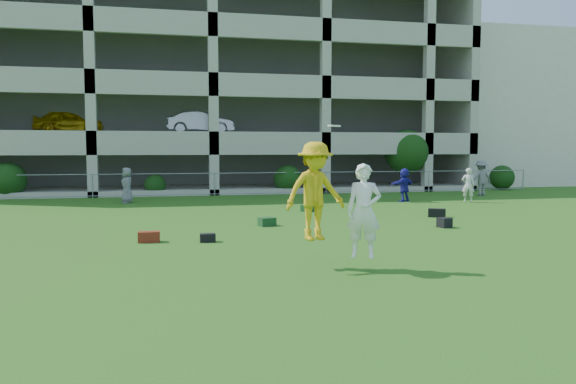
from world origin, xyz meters
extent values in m
plane|color=#235114|center=(0.00, 0.00, 0.00)|extent=(100.00, 100.00, 0.00)
cube|color=beige|center=(23.00, 28.00, 5.00)|extent=(16.00, 14.00, 10.00)
imported|color=slate|center=(-4.16, 15.78, 0.79)|extent=(0.69, 0.88, 1.58)
imported|color=navy|center=(8.18, 13.80, 0.77)|extent=(1.47, 1.07, 1.53)
imported|color=silver|center=(10.88, 12.88, 0.78)|extent=(0.67, 0.59, 1.56)
imported|color=slate|center=(13.45, 16.03, 0.91)|extent=(1.21, 0.75, 1.82)
cube|color=#5A180F|center=(-2.94, 4.87, 0.14)|extent=(0.56, 0.31, 0.28)
cube|color=black|center=(-1.44, 4.57, 0.11)|extent=(0.40, 0.26, 0.22)
cube|color=#13361F|center=(0.62, 7.24, 0.13)|extent=(0.58, 0.49, 0.26)
cube|color=black|center=(5.91, 5.70, 0.15)|extent=(0.43, 0.43, 0.30)
cube|color=black|center=(6.92, 8.16, 0.15)|extent=(0.67, 0.54, 0.30)
cube|color=#163D20|center=(2.87, 10.83, 0.12)|extent=(0.57, 0.56, 0.25)
imported|color=gold|center=(0.45, 0.86, 1.58)|extent=(1.40, 0.98, 1.99)
imported|color=white|center=(1.38, 0.55, 1.19)|extent=(0.82, 0.70, 1.89)
cylinder|color=white|center=(0.85, 0.87, 2.89)|extent=(0.27, 0.27, 0.05)
cube|color=#9E998C|center=(0.00, 32.75, 6.00)|extent=(30.00, 0.50, 12.00)
cube|color=#9E998C|center=(14.75, 26.00, 6.00)|extent=(0.50, 14.00, 12.00)
cube|color=#9E998C|center=(0.00, 26.00, 0.15)|extent=(30.00, 14.00, 0.30)
cube|color=#9E998C|center=(0.00, 26.00, 3.15)|extent=(30.00, 14.00, 0.30)
cube|color=#9E998C|center=(0.00, 26.00, 6.15)|extent=(30.00, 14.00, 0.30)
cube|color=#9E998C|center=(0.00, 26.00, 9.15)|extent=(30.00, 14.00, 0.30)
cube|color=#9E998C|center=(0.00, 19.15, 2.55)|extent=(30.00, 0.30, 0.90)
cube|color=#9E998C|center=(0.00, 19.15, 5.55)|extent=(30.00, 0.30, 0.90)
cube|color=#9E998C|center=(0.00, 19.15, 8.55)|extent=(30.00, 0.30, 0.90)
cube|color=#9E998C|center=(-6.00, 19.25, 6.00)|extent=(0.50, 0.50, 12.00)
cube|color=#9E998C|center=(0.00, 19.25, 6.00)|extent=(0.50, 0.50, 12.00)
cube|color=#9E998C|center=(6.00, 19.25, 6.00)|extent=(0.50, 0.50, 12.00)
cube|color=#9E998C|center=(12.00, 19.25, 6.00)|extent=(0.50, 0.50, 12.00)
cube|color=#605E59|center=(0.00, 28.00, 6.00)|extent=(29.00, 9.00, 11.60)
imported|color=#EEB70C|center=(-7.73, 24.00, 3.96)|extent=(3.94, 1.74, 1.32)
imported|color=silver|center=(-0.33, 24.00, 3.96)|extent=(4.09, 1.66, 1.32)
cylinder|color=gray|center=(-6.00, 19.00, 0.60)|extent=(0.06, 0.06, 1.20)
cylinder|color=gray|center=(0.00, 19.00, 0.60)|extent=(0.06, 0.06, 1.20)
cylinder|color=gray|center=(6.00, 19.00, 0.60)|extent=(0.06, 0.06, 1.20)
cylinder|color=gray|center=(12.00, 19.00, 0.60)|extent=(0.06, 0.06, 1.20)
cylinder|color=gray|center=(18.00, 19.00, 0.60)|extent=(0.06, 0.06, 1.20)
cylinder|color=gray|center=(0.00, 19.00, 1.15)|extent=(36.00, 0.04, 0.04)
cylinder|color=gray|center=(0.00, 19.00, 0.08)|extent=(36.00, 0.04, 0.04)
sphere|color=#163D11|center=(-10.00, 19.60, 0.88)|extent=(1.76, 1.76, 1.76)
sphere|color=#163D11|center=(-3.00, 19.60, 0.55)|extent=(1.10, 1.10, 1.10)
sphere|color=#163D11|center=(4.00, 19.60, 0.77)|extent=(1.54, 1.54, 1.54)
cylinder|color=#382314|center=(11.00, 19.80, 0.98)|extent=(0.16, 0.16, 1.96)
sphere|color=#163D11|center=(11.00, 19.80, 2.24)|extent=(2.52, 2.52, 2.52)
sphere|color=#163D11|center=(17.00, 19.60, 0.72)|extent=(1.43, 1.43, 1.43)
camera|label=1|loc=(-2.51, -10.03, 2.45)|focal=35.00mm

